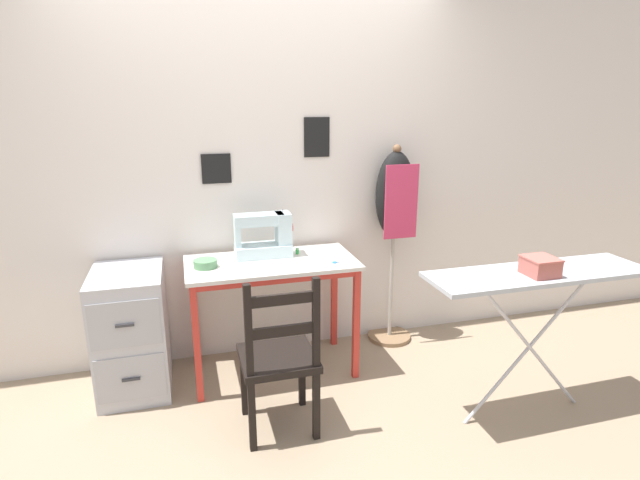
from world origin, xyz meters
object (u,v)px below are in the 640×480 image
at_px(fabric_bowl, 205,263).
at_px(dress_form, 395,208).
at_px(scissors, 340,263).
at_px(wooden_chair, 279,359).
at_px(filing_cabinet, 132,331).
at_px(thread_spool_near_machine, 297,251).
at_px(ironing_board, 538,280).
at_px(sewing_machine, 266,236).
at_px(storage_box, 540,266).

xyz_separation_m(fabric_bowl, dress_form, (1.34, 0.22, 0.22)).
relative_size(scissors, wooden_chair, 0.15).
height_order(filing_cabinet, dress_form, dress_form).
distance_m(thread_spool_near_machine, ironing_board, 1.46).
xyz_separation_m(thread_spool_near_machine, ironing_board, (1.11, -0.95, 0.03)).
relative_size(fabric_bowl, thread_spool_near_machine, 3.51).
bearing_deg(scissors, thread_spool_near_machine, 130.28).
distance_m(sewing_machine, wooden_chair, 0.88).
height_order(sewing_machine, thread_spool_near_machine, sewing_machine).
bearing_deg(wooden_chair, filing_cabinet, 140.02).
distance_m(thread_spool_near_machine, dress_form, 0.78).
xyz_separation_m(fabric_bowl, storage_box, (1.66, -0.90, 0.12)).
distance_m(scissors, thread_spool_near_machine, 0.33).
relative_size(fabric_bowl, storage_box, 0.88).
relative_size(filing_cabinet, ironing_board, 0.62).
relative_size(wooden_chair, dress_form, 0.63).
bearing_deg(ironing_board, filing_cabinet, 157.50).
distance_m(wooden_chair, ironing_board, 1.45).
height_order(fabric_bowl, scissors, fabric_bowl).
xyz_separation_m(thread_spool_near_machine, filing_cabinet, (-1.06, -0.06, -0.41)).
height_order(fabric_bowl, filing_cabinet, fabric_bowl).
height_order(sewing_machine, filing_cabinet, sewing_machine).
height_order(ironing_board, storage_box, storage_box).
xyz_separation_m(sewing_machine, wooden_chair, (-0.07, -0.74, -0.47)).
height_order(dress_form, ironing_board, dress_form).
relative_size(scissors, thread_spool_near_machine, 3.44).
xyz_separation_m(wooden_chair, storage_box, (1.34, -0.29, 0.49)).
bearing_deg(ironing_board, fabric_bowl, 153.48).
xyz_separation_m(scissors, filing_cabinet, (-1.28, 0.20, -0.39)).
relative_size(fabric_bowl, ironing_board, 0.12).
xyz_separation_m(scissors, ironing_board, (0.89, -0.70, 0.05)).
distance_m(sewing_machine, fabric_bowl, 0.43).
distance_m(sewing_machine, storage_box, 1.63).
height_order(sewing_machine, scissors, sewing_machine).
bearing_deg(filing_cabinet, fabric_bowl, -5.88).
relative_size(sewing_machine, ironing_board, 0.30).
bearing_deg(dress_form, fabric_bowl, -170.54).
distance_m(fabric_bowl, storage_box, 1.90).
xyz_separation_m(fabric_bowl, filing_cabinet, (-0.47, 0.05, -0.41)).
distance_m(fabric_bowl, thread_spool_near_machine, 0.61).
distance_m(wooden_chair, filing_cabinet, 1.03).
bearing_deg(dress_form, sewing_machine, -174.07).
height_order(thread_spool_near_machine, ironing_board, ironing_board).
distance_m(fabric_bowl, dress_form, 1.37).
distance_m(sewing_machine, scissors, 0.51).
relative_size(dress_form, ironing_board, 1.17).
height_order(fabric_bowl, storage_box, storage_box).
distance_m(fabric_bowl, scissors, 0.83).
relative_size(scissors, ironing_board, 0.11).
relative_size(wooden_chair, filing_cabinet, 1.20).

